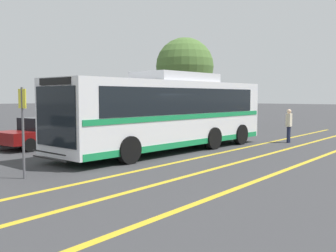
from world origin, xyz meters
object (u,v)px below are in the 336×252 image
parked_car_1 (42,132)px  parked_car_3 (192,120)px  bus_stop_sign (23,122)px  pedestrian_0 (289,124)px  parked_car_2 (131,126)px  tree_0 (185,67)px  transit_bus (168,111)px

parked_car_1 → parked_car_3: 12.16m
parked_car_3 → bus_stop_sign: bus_stop_sign is taller
parked_car_3 → bus_stop_sign: (-16.59, -5.70, 0.93)m
pedestrian_0 → parked_car_2: bearing=-71.5°
parked_car_1 → parked_car_3: (12.16, -0.06, 0.03)m
parked_car_3 → tree_0: 6.12m
parked_car_2 → pedestrian_0: pedestrian_0 is taller
parked_car_1 → bus_stop_sign: (-4.43, -5.75, 0.97)m
bus_stop_sign → transit_bus: bearing=-83.7°
parked_car_3 → pedestrian_0: pedestrian_0 is taller
tree_0 → parked_car_2: bearing=-160.8°
parked_car_3 → tree_0: size_ratio=0.66×
parked_car_2 → tree_0: bearing=107.4°
pedestrian_0 → transit_bus: bearing=-31.2°
transit_bus → parked_car_2: size_ratio=2.69×
pedestrian_0 → bus_stop_sign: bearing=-16.1°
transit_bus → tree_0: tree_0 is taller
bus_stop_sign → parked_car_3: bearing=-68.2°
parked_car_3 → pedestrian_0: bearing=-19.7°
pedestrian_0 → bus_stop_sign: (-13.49, 2.60, 0.68)m
parked_car_3 → pedestrian_0: size_ratio=2.71×
parked_car_2 → pedestrian_0: 8.68m
parked_car_1 → bus_stop_sign: bus_stop_sign is taller
parked_car_1 → parked_car_2: size_ratio=0.95×
parked_car_3 → pedestrian_0: (-3.10, -8.29, 0.26)m
parked_car_1 → parked_car_2: bearing=-96.5°
transit_bus → bus_stop_sign: size_ratio=4.39×
transit_bus → parked_car_1: 6.13m
tree_0 → pedestrian_0: bearing=-119.5°
parked_car_1 → parked_car_3: parked_car_3 is taller
transit_bus → pedestrian_0: (6.21, -3.03, -0.75)m
transit_bus → parked_car_1: transit_bus is taller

